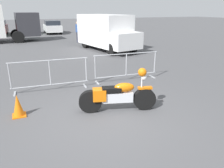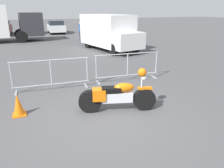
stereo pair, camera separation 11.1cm
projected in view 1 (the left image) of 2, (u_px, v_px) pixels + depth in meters
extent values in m
plane|color=#4C4C4F|center=(105.00, 118.00, 5.61)|extent=(120.00, 120.00, 0.00)
cylinder|color=black|center=(144.00, 99.00, 6.03)|extent=(0.64, 0.34, 0.62)
cylinder|color=black|center=(90.00, 102.00, 5.86)|extent=(0.64, 0.34, 0.62)
cube|color=silver|center=(118.00, 97.00, 5.92)|extent=(0.84, 0.45, 0.27)
ellipsoid|color=orange|center=(124.00, 87.00, 5.85)|extent=(0.59, 0.39, 0.25)
cube|color=black|center=(111.00, 89.00, 5.82)|extent=(0.56, 0.40, 0.12)
cube|color=orange|center=(99.00, 94.00, 5.83)|extent=(0.42, 0.39, 0.31)
cube|color=orange|center=(145.00, 88.00, 5.93)|extent=(0.41, 0.24, 0.06)
cylinder|color=silver|center=(142.00, 83.00, 5.87)|extent=(0.05, 0.05, 0.43)
sphere|color=silver|center=(144.00, 77.00, 5.82)|extent=(0.15, 0.15, 0.15)
sphere|color=orange|center=(142.00, 72.00, 5.77)|extent=(0.23, 0.23, 0.23)
cylinder|color=#9EA0A5|center=(49.00, 60.00, 7.23)|extent=(2.60, 0.21, 0.04)
cylinder|color=#9EA0A5|center=(51.00, 85.00, 7.50)|extent=(2.60, 0.21, 0.04)
cylinder|color=#9EA0A5|center=(10.00, 76.00, 6.97)|extent=(0.05, 0.05, 0.85)
cylinder|color=#9EA0A5|center=(50.00, 73.00, 7.36)|extent=(0.05, 0.05, 0.85)
cylinder|color=#9EA0A5|center=(86.00, 70.00, 7.76)|extent=(0.05, 0.05, 0.85)
cube|color=#9EA0A5|center=(15.00, 94.00, 7.19)|extent=(0.09, 0.44, 0.03)
cube|color=#9EA0A5|center=(85.00, 86.00, 7.93)|extent=(0.09, 0.44, 0.03)
cylinder|color=#9EA0A5|center=(127.00, 54.00, 8.30)|extent=(2.60, 0.21, 0.04)
cylinder|color=#9EA0A5|center=(126.00, 75.00, 8.58)|extent=(2.60, 0.21, 0.04)
cylinder|color=#9EA0A5|center=(95.00, 67.00, 8.05)|extent=(0.05, 0.05, 0.85)
cylinder|color=#9EA0A5|center=(126.00, 65.00, 8.44)|extent=(0.05, 0.05, 0.85)
cylinder|color=#9EA0A5|center=(155.00, 62.00, 8.83)|extent=(0.05, 0.05, 0.85)
cube|color=#9EA0A5|center=(97.00, 83.00, 8.27)|extent=(0.09, 0.44, 0.03)
cube|color=#9EA0A5|center=(152.00, 77.00, 9.01)|extent=(0.09, 0.44, 0.03)
cube|color=#2D2D33|center=(27.00, 24.00, 18.77)|extent=(1.92, 2.29, 1.90)
cylinder|color=black|center=(16.00, 35.00, 19.51)|extent=(0.97, 0.33, 0.96)
cylinder|color=black|center=(18.00, 37.00, 17.87)|extent=(0.97, 0.33, 0.96)
cube|color=white|center=(104.00, 30.00, 14.86)|extent=(2.78, 4.42, 2.00)
cube|color=white|center=(127.00, 41.00, 13.07)|extent=(2.04, 1.26, 1.00)
cylinder|color=black|center=(133.00, 47.00, 13.98)|extent=(0.38, 0.75, 0.72)
cylinder|color=black|center=(111.00, 50.00, 13.08)|extent=(0.38, 0.75, 0.72)
cylinder|color=black|center=(105.00, 41.00, 16.55)|extent=(0.38, 0.75, 0.72)
cylinder|color=black|center=(85.00, 43.00, 15.65)|extent=(0.38, 0.75, 0.72)
cylinder|color=black|center=(7.00, 31.00, 24.81)|extent=(0.25, 0.67, 0.67)
cylinder|color=black|center=(5.00, 33.00, 22.29)|extent=(0.25, 0.67, 0.67)
cube|color=#236B38|center=(26.00, 29.00, 24.59)|extent=(1.76, 4.05, 0.65)
cube|color=#1E232B|center=(25.00, 24.00, 24.28)|extent=(1.56, 2.10, 0.47)
cylinder|color=black|center=(20.00, 30.00, 25.57)|extent=(0.22, 0.60, 0.60)
cylinder|color=black|center=(32.00, 30.00, 26.04)|extent=(0.22, 0.60, 0.60)
cylinder|color=black|center=(20.00, 32.00, 23.31)|extent=(0.22, 0.60, 0.60)
cylinder|color=black|center=(33.00, 32.00, 23.78)|extent=(0.22, 0.60, 0.60)
cube|color=white|center=(52.00, 28.00, 25.12)|extent=(1.83, 4.22, 0.68)
cube|color=#1E232B|center=(52.00, 23.00, 24.80)|extent=(1.63, 2.18, 0.48)
cylinder|color=black|center=(45.00, 30.00, 26.14)|extent=(0.23, 0.63, 0.62)
cylinder|color=black|center=(57.00, 29.00, 26.63)|extent=(0.23, 0.63, 0.62)
cylinder|color=black|center=(47.00, 32.00, 23.79)|extent=(0.23, 0.63, 0.62)
cylinder|color=black|center=(61.00, 31.00, 24.28)|extent=(0.23, 0.63, 0.62)
cylinder|color=#262838|center=(78.00, 37.00, 18.27)|extent=(0.24, 0.24, 0.85)
cylinder|color=#2D4C8C|center=(78.00, 28.00, 18.03)|extent=(0.34, 0.34, 0.62)
sphere|color=tan|center=(77.00, 23.00, 17.89)|extent=(0.22, 0.22, 0.22)
cylinder|color=#ADA89E|center=(96.00, 36.00, 22.07)|extent=(3.44, 3.44, 0.14)
cylinder|color=#38662D|center=(96.00, 35.00, 22.04)|extent=(3.17, 3.17, 0.02)
sphere|color=#286023|center=(104.00, 32.00, 21.89)|extent=(0.81, 0.81, 0.81)
sphere|color=#33702D|center=(101.00, 30.00, 21.81)|extent=(1.19, 1.19, 1.19)
sphere|color=#33702D|center=(89.00, 33.00, 21.38)|extent=(0.73, 0.73, 0.73)
sphere|color=#33702D|center=(98.00, 31.00, 21.87)|extent=(1.04, 1.04, 1.04)
cube|color=orange|center=(19.00, 115.00, 5.74)|extent=(0.34, 0.34, 0.03)
cone|color=orange|center=(18.00, 105.00, 5.65)|extent=(0.28, 0.28, 0.56)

